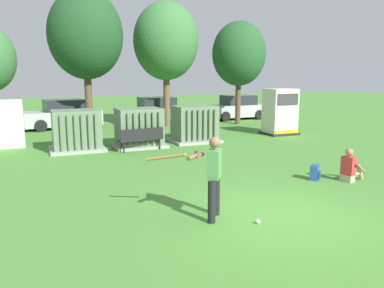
# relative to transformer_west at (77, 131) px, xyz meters

# --- Properties ---
(ground_plane) EXTENTS (96.00, 96.00, 0.00)m
(ground_plane) POSITION_rel_transformer_west_xyz_m (3.24, -8.99, -0.79)
(ground_plane) COLOR #478433
(transformer_west) EXTENTS (2.10, 1.70, 1.62)m
(transformer_west) POSITION_rel_transformer_west_xyz_m (0.00, 0.00, 0.00)
(transformer_west) COLOR #9E9B93
(transformer_west) RESTS_ON ground
(transformer_mid_west) EXTENTS (2.10, 1.70, 1.62)m
(transformer_mid_west) POSITION_rel_transformer_west_xyz_m (2.50, -0.15, 0.00)
(transformer_mid_west) COLOR #9E9B93
(transformer_mid_west) RESTS_ON ground
(transformer_mid_east) EXTENTS (2.10, 1.70, 1.62)m
(transformer_mid_east) POSITION_rel_transformer_west_xyz_m (5.12, 0.10, 0.00)
(transformer_mid_east) COLOR #9E9B93
(transformer_mid_east) RESTS_ON ground
(generator_enclosure) EXTENTS (1.60, 1.40, 2.30)m
(generator_enclosure) POSITION_rel_transformer_west_xyz_m (9.99, 0.50, 0.35)
(generator_enclosure) COLOR #262626
(generator_enclosure) RESTS_ON ground
(park_bench) EXTENTS (1.84, 0.64, 0.92)m
(park_bench) POSITION_rel_transformer_west_xyz_m (2.35, -1.07, -0.25)
(park_bench) COLOR black
(park_bench) RESTS_ON ground
(batter) EXTENTS (1.43, 1.18, 1.74)m
(batter) POSITION_rel_transformer_west_xyz_m (1.81, -8.66, 0.19)
(batter) COLOR black
(batter) RESTS_ON ground
(sports_ball) EXTENTS (0.09, 0.09, 0.09)m
(sports_ball) POSITION_rel_transformer_west_xyz_m (2.56, -9.31, -0.74)
(sports_ball) COLOR white
(sports_ball) RESTS_ON ground
(seated_spectator) EXTENTS (0.77, 0.62, 0.96)m
(seated_spectator) POSITION_rel_transformer_west_xyz_m (6.69, -7.57, -0.41)
(seated_spectator) COLOR tan
(seated_spectator) RESTS_ON ground
(backpack) EXTENTS (0.38, 0.37, 0.44)m
(backpack) POSITION_rel_transformer_west_xyz_m (5.84, -7.10, -0.57)
(backpack) COLOR #264C8C
(backpack) RESTS_ON ground
(tree_center_left) EXTENTS (3.79, 3.79, 7.25)m
(tree_center_left) POSITION_rel_transformer_west_xyz_m (1.19, 5.12, 4.18)
(tree_center_left) COLOR brown
(tree_center_left) RESTS_ON ground
(tree_center_right) EXTENTS (3.70, 3.70, 7.06)m
(tree_center_right) POSITION_rel_transformer_west_xyz_m (5.68, 5.60, 4.06)
(tree_center_right) COLOR brown
(tree_center_right) RESTS_ON ground
(tree_right) EXTENTS (3.21, 3.21, 6.14)m
(tree_right) POSITION_rel_transformer_west_xyz_m (10.06, 4.96, 3.42)
(tree_right) COLOR brown
(tree_right) RESTS_ON ground
(parked_car_leftmost) EXTENTS (4.40, 2.36, 1.62)m
(parked_car_leftmost) POSITION_rel_transformer_west_xyz_m (-0.03, 7.04, -0.04)
(parked_car_leftmost) COLOR #B2B2B7
(parked_car_leftmost) RESTS_ON ground
(parked_car_left_of_center) EXTENTS (4.27, 2.07, 1.62)m
(parked_car_left_of_center) POSITION_rel_transformer_west_xyz_m (5.48, 7.25, -0.04)
(parked_car_left_of_center) COLOR #B2B2B7
(parked_car_left_of_center) RESTS_ON ground
(parked_car_right_of_center) EXTENTS (4.24, 1.99, 1.62)m
(parked_car_right_of_center) POSITION_rel_transformer_west_xyz_m (11.30, 7.30, -0.04)
(parked_car_right_of_center) COLOR #B2B2B7
(parked_car_right_of_center) RESTS_ON ground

